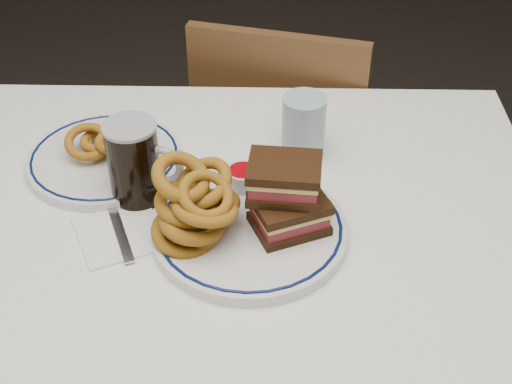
{
  "coord_description": "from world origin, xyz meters",
  "views": [
    {
      "loc": [
        0.17,
        -0.83,
        1.49
      ],
      "look_at": [
        0.15,
        -0.0,
        0.82
      ],
      "focal_mm": 50.0,
      "sensor_mm": 36.0,
      "label": 1
    }
  ],
  "objects_px": {
    "beer_mug": "(135,162)",
    "chair_far": "(285,157)",
    "reuben_sandwich": "(287,196)",
    "main_plate": "(250,230)",
    "far_plate": "(105,159)"
  },
  "relations": [
    {
      "from": "main_plate",
      "to": "reuben_sandwich",
      "type": "xyz_separation_m",
      "value": [
        0.06,
        0.01,
        0.06
      ]
    },
    {
      "from": "main_plate",
      "to": "far_plate",
      "type": "bearing_deg",
      "value": 144.83
    },
    {
      "from": "main_plate",
      "to": "far_plate",
      "type": "height_order",
      "value": "main_plate"
    },
    {
      "from": "beer_mug",
      "to": "reuben_sandwich",
      "type": "bearing_deg",
      "value": -19.39
    },
    {
      "from": "chair_far",
      "to": "far_plate",
      "type": "relative_size",
      "value": 3.12
    },
    {
      "from": "chair_far",
      "to": "main_plate",
      "type": "xyz_separation_m",
      "value": [
        -0.07,
        -0.62,
        0.31
      ]
    },
    {
      "from": "reuben_sandwich",
      "to": "far_plate",
      "type": "height_order",
      "value": "reuben_sandwich"
    },
    {
      "from": "beer_mug",
      "to": "chair_far",
      "type": "bearing_deg",
      "value": 64.53
    },
    {
      "from": "chair_far",
      "to": "far_plate",
      "type": "height_order",
      "value": "chair_far"
    },
    {
      "from": "reuben_sandwich",
      "to": "main_plate",
      "type": "bearing_deg",
      "value": -174.35
    },
    {
      "from": "main_plate",
      "to": "far_plate",
      "type": "distance_m",
      "value": 0.32
    },
    {
      "from": "chair_far",
      "to": "reuben_sandwich",
      "type": "relative_size",
      "value": 6.37
    },
    {
      "from": "chair_far",
      "to": "main_plate",
      "type": "height_order",
      "value": "chair_far"
    },
    {
      "from": "chair_far",
      "to": "reuben_sandwich",
      "type": "xyz_separation_m",
      "value": [
        -0.01,
        -0.61,
        0.37
      ]
    },
    {
      "from": "main_plate",
      "to": "beer_mug",
      "type": "bearing_deg",
      "value": 153.96
    }
  ]
}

